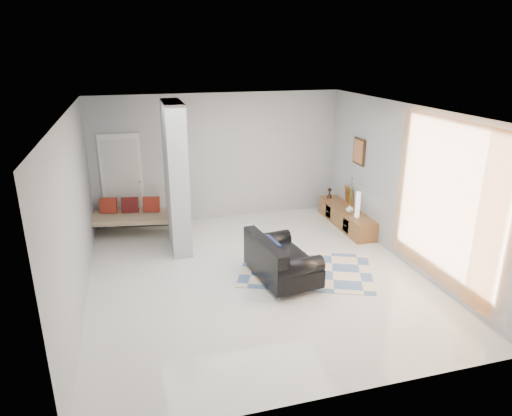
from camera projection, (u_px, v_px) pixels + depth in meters
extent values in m
plane|color=silver|center=(256.00, 276.00, 7.82)|extent=(6.00, 6.00, 0.00)
plane|color=white|center=(256.00, 110.00, 6.89)|extent=(6.00, 6.00, 0.00)
plane|color=#AEB0B3|center=(219.00, 158.00, 10.08)|extent=(6.00, 0.00, 6.00)
plane|color=#AEB0B3|center=(335.00, 287.00, 4.63)|extent=(6.00, 0.00, 6.00)
plane|color=#AEB0B3|center=(74.00, 214.00, 6.65)|extent=(0.00, 6.00, 6.00)
plane|color=#AEB0B3|center=(405.00, 185.00, 8.05)|extent=(0.00, 6.00, 6.00)
cube|color=#B2B8BA|center=(176.00, 177.00, 8.53)|extent=(0.35, 1.20, 2.80)
cube|color=white|center=(122.00, 182.00, 9.63)|extent=(0.85, 0.06, 2.04)
plane|color=#FF9D43|center=(444.00, 203.00, 6.97)|extent=(0.00, 2.55, 2.55)
cube|color=#3B2510|center=(359.00, 151.00, 9.51)|extent=(0.04, 0.45, 0.55)
cube|color=brown|center=(346.00, 217.00, 9.94)|extent=(0.45, 1.99, 0.40)
cube|color=#3B2510|center=(346.00, 226.00, 9.48)|extent=(0.02, 0.26, 0.28)
cube|color=#3B2510|center=(328.00, 212.00, 10.28)|extent=(0.02, 0.26, 0.28)
cube|color=gold|center=(349.00, 196.00, 10.10)|extent=(0.09, 0.32, 0.40)
cube|color=silver|center=(352.00, 213.00, 9.42)|extent=(0.04, 0.10, 0.12)
cylinder|color=silver|center=(280.00, 296.00, 7.07)|extent=(0.05, 0.05, 0.10)
cylinder|color=silver|center=(252.00, 265.00, 8.07)|extent=(0.05, 0.05, 0.10)
cylinder|color=silver|center=(315.00, 288.00, 7.30)|extent=(0.05, 0.05, 0.10)
cylinder|color=silver|center=(284.00, 259.00, 8.31)|extent=(0.05, 0.05, 0.10)
cube|color=black|center=(282.00, 266.00, 7.62)|extent=(1.00, 1.48, 0.30)
cube|color=black|center=(265.00, 251.00, 7.40)|extent=(0.37, 1.41, 0.36)
cylinder|color=black|center=(299.00, 268.00, 7.05)|extent=(0.82, 0.38, 0.28)
cylinder|color=black|center=(268.00, 240.00, 8.05)|extent=(0.82, 0.38, 0.28)
cube|color=black|center=(272.00, 248.00, 7.44)|extent=(0.20, 0.52, 0.31)
cylinder|color=black|center=(88.00, 234.00, 9.05)|extent=(0.04, 0.04, 0.40)
cylinder|color=black|center=(183.00, 230.00, 9.23)|extent=(0.04, 0.04, 0.40)
cylinder|color=black|center=(97.00, 220.00, 9.78)|extent=(0.04, 0.04, 0.40)
cylinder|color=black|center=(185.00, 217.00, 9.96)|extent=(0.04, 0.04, 0.40)
cube|color=beige|center=(138.00, 217.00, 9.45)|extent=(1.99, 1.11, 0.12)
cube|color=#9E2C1C|center=(109.00, 206.00, 9.46)|extent=(0.36, 0.22, 0.33)
cube|color=#5D1817|center=(130.00, 205.00, 9.50)|extent=(0.36, 0.22, 0.33)
cube|color=#9E2C1C|center=(151.00, 204.00, 9.54)|extent=(0.36, 0.22, 0.33)
cube|color=beige|center=(306.00, 270.00, 8.00)|extent=(2.67, 2.26, 0.01)
cylinder|color=silver|center=(358.00, 205.00, 9.31)|extent=(0.10, 0.10, 0.53)
imported|color=white|center=(350.00, 209.00, 9.61)|extent=(0.18, 0.18, 0.17)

